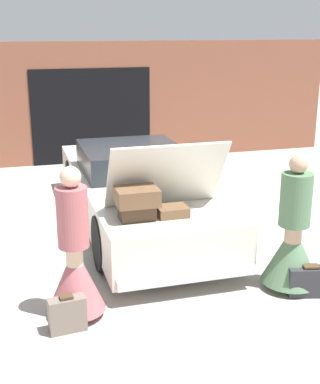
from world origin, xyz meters
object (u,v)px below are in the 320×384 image
car (136,190)px  person_right (292,242)px  suitcase_beside_left_person (67,314)px  person_left (75,265)px  suitcase_beside_right_person (310,281)px

car → person_right: bearing=-63.7°
suitcase_beside_left_person → person_right: bearing=5.3°
person_left → suitcase_beside_left_person: bearing=-36.2°
person_right → suitcase_beside_right_person: person_right is taller
suitcase_beside_right_person → suitcase_beside_left_person: bearing=179.9°
person_right → suitcase_beside_left_person: bearing=99.5°
car → suitcase_beside_right_person: 3.30m
car → person_right: 2.99m
car → suitcase_beside_left_person: size_ratio=12.59×
car → person_right: size_ratio=3.09×
person_right → suitcase_beside_right_person: size_ratio=3.04×
person_left → suitcase_beside_right_person: 2.81m
car → suitcase_beside_left_person: (-1.46, -2.94, -0.39)m
person_left → suitcase_beside_right_person: person_left is taller
car → person_left: (-1.32, -2.65, 0.03)m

